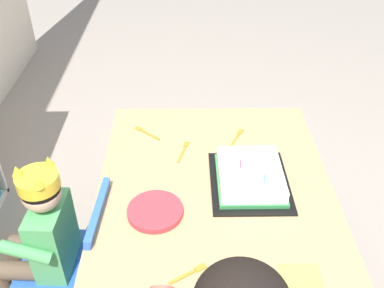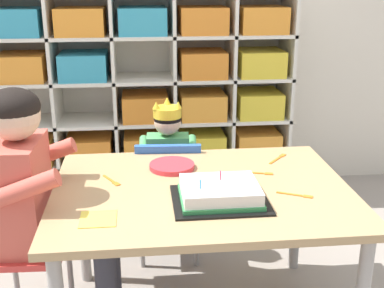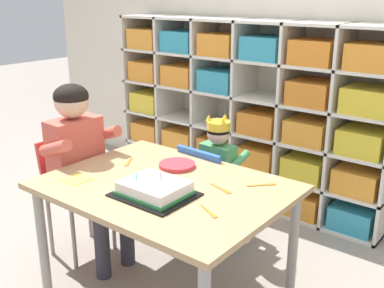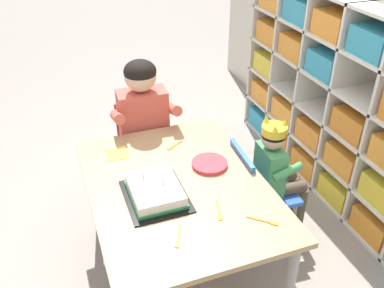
{
  "view_description": "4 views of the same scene",
  "coord_description": "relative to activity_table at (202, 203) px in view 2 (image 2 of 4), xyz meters",
  "views": [
    {
      "loc": [
        -1.16,
        0.1,
        1.71
      ],
      "look_at": [
        0.07,
        0.09,
        0.8
      ],
      "focal_mm": 40.55,
      "sensor_mm": 36.0,
      "label": 1
    },
    {
      "loc": [
        -0.23,
        -1.79,
        1.43
      ],
      "look_at": [
        -0.02,
        0.15,
        0.76
      ],
      "focal_mm": 47.08,
      "sensor_mm": 36.0,
      "label": 2
    },
    {
      "loc": [
        1.39,
        -1.55,
        1.52
      ],
      "look_at": [
        0.1,
        0.08,
        0.83
      ],
      "focal_mm": 43.41,
      "sensor_mm": 36.0,
      "label": 3
    },
    {
      "loc": [
        1.59,
        -0.51,
        1.93
      ],
      "look_at": [
        -0.02,
        0.08,
        0.84
      ],
      "focal_mm": 39.28,
      "sensor_mm": 36.0,
      "label": 4
    }
  ],
  "objects": [
    {
      "name": "fork_near_child_seat",
      "position": [
        0.25,
        0.12,
        0.07
      ],
      "size": [
        0.14,
        0.05,
        0.0
      ],
      "rotation": [
        0.0,
        0.0,
        2.87
      ],
      "color": "orange",
      "rests_on": "activity_table"
    },
    {
      "name": "paper_plate_stack",
      "position": [
        -0.1,
        0.21,
        0.08
      ],
      "size": [
        0.19,
        0.19,
        0.02
      ],
      "primitive_type": "cylinder",
      "color": "#DB333D",
      "rests_on": "activity_table"
    },
    {
      "name": "activity_table",
      "position": [
        0.0,
        0.0,
        0.0
      ],
      "size": [
        1.16,
        0.87,
        0.63
      ],
      "color": "tan",
      "rests_on": "ground"
    },
    {
      "name": "fork_scattered_mid_table",
      "position": [
        0.35,
        -0.11,
        0.07
      ],
      "size": [
        0.13,
        0.07,
        0.0
      ],
      "rotation": [
        0.0,
        0.0,
        2.69
      ],
      "color": "orange",
      "rests_on": "activity_table"
    },
    {
      "name": "birthday_cake_on_tray",
      "position": [
        0.05,
        -0.13,
        0.1
      ],
      "size": [
        0.35,
        0.29,
        0.1
      ],
      "color": "black",
      "rests_on": "activity_table"
    },
    {
      "name": "paper_napkin_square",
      "position": [
        -0.38,
        -0.23,
        0.07
      ],
      "size": [
        0.12,
        0.12,
        0.0
      ],
      "primitive_type": "cube",
      "rotation": [
        0.0,
        0.0,
        0.0
      ],
      "color": "#F4DB4C",
      "rests_on": "activity_table"
    },
    {
      "name": "storage_cubby_shelf",
      "position": [
        -0.37,
        1.32,
        0.07
      ],
      "size": [
        2.19,
        0.37,
        1.34
      ],
      "color": "silver",
      "rests_on": "ground"
    },
    {
      "name": "child_with_crown",
      "position": [
        -0.1,
        0.63,
        -0.04
      ],
      "size": [
        0.3,
        0.31,
        0.84
      ],
      "rotation": [
        0.0,
        0.0,
        3.08
      ],
      "color": "#4C9E5B",
      "rests_on": "ground"
    },
    {
      "name": "adult_helper_seated",
      "position": [
        -0.62,
        0.0,
        0.08
      ],
      "size": [
        0.44,
        0.41,
        1.04
      ],
      "rotation": [
        0.0,
        0.0,
        1.53
      ],
      "color": "#D15647",
      "rests_on": "ground"
    },
    {
      "name": "classroom_chair_blue",
      "position": [
        -0.1,
        0.52,
        -0.17
      ],
      "size": [
        0.35,
        0.36,
        0.67
      ],
      "rotation": [
        0.0,
        0.0,
        3.08
      ],
      "color": "blue",
      "rests_on": "ground"
    },
    {
      "name": "classroom_chair_adult_side",
      "position": [
        -0.73,
        0.01,
        -0.12
      ],
      "size": [
        0.33,
        0.36,
        0.71
      ],
      "rotation": [
        0.0,
        0.0,
        1.53
      ],
      "color": "red",
      "rests_on": "ground"
    },
    {
      "name": "fork_beside_plate_stack",
      "position": [
        0.38,
        0.28,
        0.07
      ],
      "size": [
        0.11,
        0.12,
        0.0
      ],
      "rotation": [
        0.0,
        0.0,
        3.99
      ],
      "color": "orange",
      "rests_on": "activity_table"
    },
    {
      "name": "fork_by_napkin",
      "position": [
        -0.35,
        0.1,
        0.07
      ],
      "size": [
        0.08,
        0.12,
        0.0
      ],
      "rotation": [
        0.0,
        0.0,
        2.11
      ],
      "color": "orange",
      "rests_on": "activity_table"
    }
  ]
}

